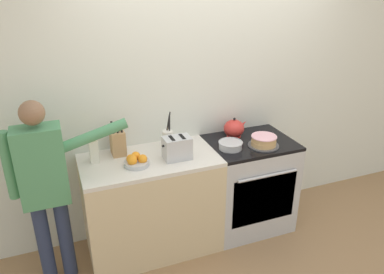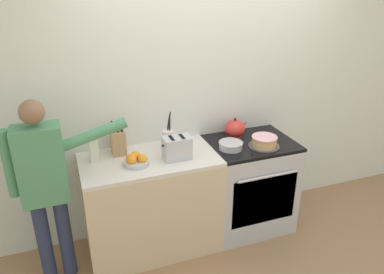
% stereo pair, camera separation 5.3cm
% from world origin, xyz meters
% --- Properties ---
extents(ground_plane, '(16.00, 16.00, 0.00)m').
position_xyz_m(ground_plane, '(0.00, 0.00, 0.00)').
color(ground_plane, '#93704C').
extents(wall_back, '(8.00, 0.04, 2.60)m').
position_xyz_m(wall_back, '(0.00, 0.64, 1.30)').
color(wall_back, silver).
rests_on(wall_back, ground_plane).
extents(counter_cabinet, '(1.15, 0.62, 0.91)m').
position_xyz_m(counter_cabinet, '(-0.68, 0.31, 0.45)').
color(counter_cabinet, beige).
rests_on(counter_cabinet, ground_plane).
extents(stove_range, '(0.78, 0.65, 0.91)m').
position_xyz_m(stove_range, '(0.29, 0.31, 0.45)').
color(stove_range, '#B7BABF').
rests_on(stove_range, ground_plane).
extents(layer_cake, '(0.28, 0.28, 0.10)m').
position_xyz_m(layer_cake, '(0.34, 0.18, 0.95)').
color(layer_cake, '#4C4C51').
rests_on(layer_cake, stove_range).
extents(tea_kettle, '(0.24, 0.19, 0.19)m').
position_xyz_m(tea_kettle, '(0.20, 0.47, 0.99)').
color(tea_kettle, red).
rests_on(tea_kettle, stove_range).
extents(mixing_bowl, '(0.22, 0.22, 0.07)m').
position_xyz_m(mixing_bowl, '(0.04, 0.24, 0.94)').
color(mixing_bowl, '#B7BABF').
rests_on(mixing_bowl, stove_range).
extents(knife_block, '(0.11, 0.15, 0.31)m').
position_xyz_m(knife_block, '(-0.90, 0.49, 1.02)').
color(knife_block, tan).
rests_on(knife_block, counter_cabinet).
extents(utensil_crock, '(0.10, 0.10, 0.33)m').
position_xyz_m(utensil_crock, '(-0.46, 0.46, 0.99)').
color(utensil_crock, silver).
rests_on(utensil_crock, counter_cabinet).
extents(fruit_bowl, '(0.21, 0.21, 0.10)m').
position_xyz_m(fruit_bowl, '(-0.81, 0.23, 0.95)').
color(fruit_bowl, '#B7BABF').
rests_on(fruit_bowl, counter_cabinet).
extents(toaster, '(0.24, 0.15, 0.19)m').
position_xyz_m(toaster, '(-0.46, 0.23, 1.00)').
color(toaster, '#B7BABF').
rests_on(toaster, counter_cabinet).
extents(milk_carton, '(0.07, 0.07, 0.24)m').
position_xyz_m(milk_carton, '(-1.11, 0.41, 1.02)').
color(milk_carton, white).
rests_on(milk_carton, counter_cabinet).
extents(person_baker, '(0.90, 0.20, 1.54)m').
position_xyz_m(person_baker, '(-1.50, 0.21, 0.91)').
color(person_baker, '#283351').
rests_on(person_baker, ground_plane).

